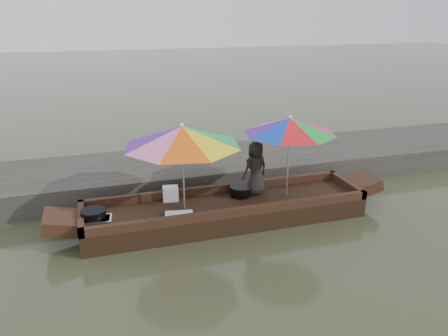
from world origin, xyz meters
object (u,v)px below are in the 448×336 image
object	(u,v)px
tray_scallop	(179,216)
tray_crayfish	(97,221)
umbrella_bow	(183,167)
supply_bag	(171,193)
umbrella_stern	(288,157)
cooking_pot	(94,216)
charcoal_grill	(241,191)
vendor	(255,168)
boat_hull	(226,212)

from	to	relation	value
tray_scallop	tray_crayfish	bearing A→B (deg)	172.00
tray_crayfish	umbrella_bow	xyz separation A→B (m)	(1.49, 0.13, 0.73)
supply_bag	umbrella_stern	world-z (taller)	umbrella_stern
cooking_pot	supply_bag	bearing A→B (deg)	20.12
cooking_pot	tray_scallop	distance (m)	1.40
tray_scallop	charcoal_grill	distance (m)	1.42
tray_crayfish	umbrella_bow	bearing A→B (deg)	4.87
cooking_pot	umbrella_bow	distance (m)	1.68
cooking_pot	umbrella_stern	size ratio (longest dim) A/B	0.24
tray_crayfish	charcoal_grill	world-z (taller)	charcoal_grill
cooking_pot	vendor	bearing A→B (deg)	6.02
tray_scallop	umbrella_stern	bearing A→B (deg)	8.37
cooking_pot	supply_bag	world-z (taller)	supply_bag
cooking_pot	tray_crayfish	distance (m)	0.11
boat_hull	tray_crayfish	xyz separation A→B (m)	(-2.25, -0.13, 0.22)
charcoal_grill	supply_bag	xyz separation A→B (m)	(-1.30, 0.20, 0.04)
tray_crayfish	supply_bag	size ratio (longest dim) A/B	1.66
tray_crayfish	tray_scallop	distance (m)	1.34
umbrella_bow	umbrella_stern	bearing A→B (deg)	0.00
tray_crayfish	tray_scallop	xyz separation A→B (m)	(1.33, -0.19, -0.01)
vendor	umbrella_stern	bearing A→B (deg)	139.74
boat_hull	umbrella_bow	size ratio (longest dim) A/B	2.53
umbrella_stern	cooking_pot	bearing A→B (deg)	-179.09
boat_hull	tray_crayfish	bearing A→B (deg)	-176.77
boat_hull	tray_crayfish	world-z (taller)	tray_crayfish
vendor	umbrella_bow	xyz separation A→B (m)	(-1.43, -0.26, 0.25)
boat_hull	cooking_pot	world-z (taller)	cooking_pot
charcoal_grill	vendor	xyz separation A→B (m)	(0.29, 0.00, 0.43)
cooking_pot	vendor	xyz separation A→B (m)	(2.97, 0.31, 0.41)
cooking_pot	supply_bag	xyz separation A→B (m)	(1.38, 0.51, 0.02)
tray_scallop	boat_hull	bearing A→B (deg)	18.70
supply_bag	umbrella_stern	xyz separation A→B (m)	(2.12, -0.45, 0.65)
vendor	charcoal_grill	bearing A→B (deg)	-13.93
cooking_pot	tray_scallop	bearing A→B (deg)	-10.59
vendor	umbrella_stern	world-z (taller)	umbrella_stern
tray_scallop	vendor	world-z (taller)	vendor
tray_crayfish	supply_bag	xyz separation A→B (m)	(1.33, 0.58, 0.09)
cooking_pot	tray_crayfish	xyz separation A→B (m)	(0.05, -0.07, -0.06)
charcoal_grill	vendor	world-z (taller)	vendor
umbrella_stern	tray_crayfish	bearing A→B (deg)	-177.90
tray_crayfish	vendor	xyz separation A→B (m)	(2.92, 0.38, 0.48)
boat_hull	umbrella_stern	world-z (taller)	umbrella_stern
cooking_pot	tray_scallop	xyz separation A→B (m)	(1.38, -0.26, -0.08)
supply_bag	charcoal_grill	bearing A→B (deg)	-8.65
charcoal_grill	umbrella_bow	xyz separation A→B (m)	(-1.13, -0.25, 0.69)
umbrella_bow	umbrella_stern	xyz separation A→B (m)	(1.96, 0.00, 0.00)
tray_crayfish	tray_scallop	size ratio (longest dim) A/B	1.00
charcoal_grill	umbrella_stern	world-z (taller)	umbrella_stern
tray_scallop	charcoal_grill	xyz separation A→B (m)	(1.30, 0.57, 0.06)
boat_hull	tray_scallop	world-z (taller)	tray_scallop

